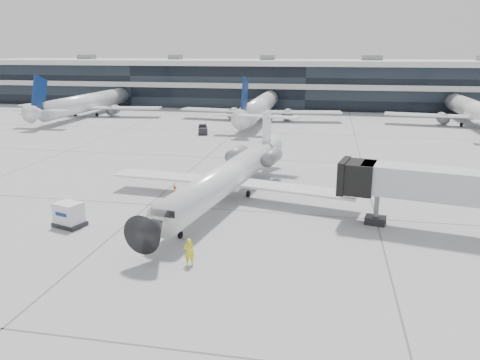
% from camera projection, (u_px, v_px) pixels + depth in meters
% --- Properties ---
extents(ground, '(220.00, 220.00, 0.00)m').
position_uv_depth(ground, '(258.00, 212.00, 40.78)').
color(ground, '#99999B').
rests_on(ground, ground).
extents(terminal, '(170.00, 22.00, 10.00)m').
position_uv_depth(terminal, '(308.00, 85.00, 117.00)').
color(terminal, black).
rests_on(terminal, ground).
extents(bg_jet_left, '(32.00, 40.00, 9.60)m').
position_uv_depth(bg_jet_left, '(91.00, 115.00, 100.98)').
color(bg_jet_left, white).
rests_on(bg_jet_left, ground).
extents(bg_jet_center, '(32.00, 40.00, 9.60)m').
position_uv_depth(bg_jet_center, '(260.00, 120.00, 94.26)').
color(bg_jet_center, white).
rests_on(bg_jet_center, ground).
extents(bg_jet_right, '(32.00, 40.00, 9.60)m').
position_uv_depth(bg_jet_right, '(473.00, 126.00, 86.98)').
color(bg_jet_right, white).
rests_on(bg_jet_right, ground).
extents(regional_jet, '(23.77, 29.66, 6.86)m').
position_uv_depth(regional_jet, '(230.00, 175.00, 43.68)').
color(regional_jet, white).
rests_on(regional_jet, ground).
extents(jet_bridge, '(16.08, 6.17, 5.19)m').
position_uv_depth(jet_bridge, '(460.00, 187.00, 34.75)').
color(jet_bridge, silver).
rests_on(jet_bridge, ground).
extents(ramp_worker, '(0.79, 0.67, 1.84)m').
position_uv_depth(ramp_worker, '(189.00, 252.00, 30.48)').
color(ramp_worker, yellow).
rests_on(ramp_worker, ground).
extents(cargo_uld, '(2.75, 2.35, 1.91)m').
position_uv_depth(cargo_uld, '(69.00, 215.00, 37.21)').
color(cargo_uld, black).
rests_on(cargo_uld, ground).
extents(traffic_cone, '(0.39, 0.39, 0.51)m').
position_uv_depth(traffic_cone, '(175.00, 187.00, 47.43)').
color(traffic_cone, '#E9430C').
rests_on(traffic_cone, ground).
extents(far_tug, '(2.15, 2.82, 1.59)m').
position_uv_depth(far_tug, '(203.00, 130.00, 78.06)').
color(far_tug, black).
rests_on(far_tug, ground).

